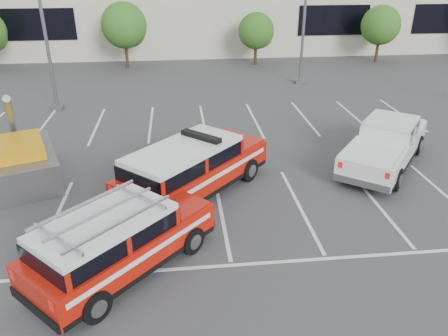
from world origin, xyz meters
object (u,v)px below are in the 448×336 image
at_px(light_pole_left, 41,12).
at_px(white_pickup, 385,148).
at_px(tree_mid_left, 125,27).
at_px(tree_mid_right, 257,32).
at_px(tree_right, 381,27).
at_px(light_pole_mid, 306,2).
at_px(utility_rig, 17,165).
at_px(fire_chief_suv, 193,171).
at_px(ladder_suv, 120,245).

height_order(light_pole_left, white_pickup, light_pole_left).
height_order(tree_mid_left, light_pole_left, light_pole_left).
xyz_separation_m(tree_mid_right, tree_right, (10.00, 0.00, 0.27)).
xyz_separation_m(light_pole_mid, white_pickup, (-0.04, -13.03, -4.45)).
xyz_separation_m(tree_mid_right, utility_rig, (-12.40, -19.11, -1.79)).
distance_m(tree_mid_left, fire_chief_suv, 21.16).
distance_m(tree_right, white_pickup, 20.84).
distance_m(white_pickup, utility_rig, 14.28).
bearing_deg(light_pole_mid, ladder_suv, -118.04).
bearing_deg(light_pole_mid, light_pole_left, -165.07).
xyz_separation_m(ladder_suv, utility_rig, (-4.34, 5.66, -0.11)).
height_order(tree_mid_left, white_pickup, tree_mid_left).
xyz_separation_m(light_pole_mid, utility_rig, (-14.31, -13.06, -4.47)).
relative_size(light_pole_mid, utility_rig, 2.09).
bearing_deg(light_pole_left, fire_chief_suv, -56.08).
xyz_separation_m(light_pole_left, ladder_suv, (5.03, -14.72, -4.37)).
bearing_deg(light_pole_left, tree_mid_left, 72.90).
bearing_deg(tree_mid_left, light_pole_mid, -26.92).
bearing_deg(tree_mid_right, white_pickup, -84.39).
relative_size(tree_right, light_pole_mid, 0.43).
bearing_deg(white_pickup, tree_mid_right, 134.35).
relative_size(light_pole_left, ladder_suv, 2.00).
height_order(light_pole_left, ladder_suv, light_pole_left).
bearing_deg(tree_right, light_pole_left, -156.49).
bearing_deg(utility_rig, ladder_suv, -73.28).
bearing_deg(tree_right, tree_mid_left, 180.00).
distance_m(tree_mid_right, light_pole_mid, 6.88).
height_order(tree_mid_right, tree_right, tree_right).
height_order(tree_mid_left, tree_mid_right, tree_mid_left).
bearing_deg(white_pickup, tree_mid_left, 160.64).
height_order(tree_mid_right, white_pickup, tree_mid_right).
distance_m(tree_right, light_pole_left, 25.30).
xyz_separation_m(light_pole_left, light_pole_mid, (15.00, 4.00, 0.00)).
bearing_deg(ladder_suv, tree_mid_right, 116.47).
bearing_deg(ladder_suv, light_pole_left, 153.36).
xyz_separation_m(tree_right, ladder_suv, (-18.06, -24.77, -1.95)).
relative_size(tree_mid_left, ladder_suv, 0.94).
bearing_deg(tree_mid_left, fire_chief_suv, -78.92).
xyz_separation_m(light_pole_left, white_pickup, (14.96, -9.03, -4.45)).
xyz_separation_m(fire_chief_suv, white_pickup, (7.83, 1.58, -0.14)).
relative_size(tree_mid_left, light_pole_left, 0.47).
relative_size(tree_right, light_pole_left, 0.43).
relative_size(white_pickup, utility_rig, 1.21).
height_order(light_pole_mid, utility_rig, light_pole_mid).
xyz_separation_m(tree_right, fire_chief_suv, (-15.95, -20.66, -1.90)).
relative_size(light_pole_mid, white_pickup, 1.72).
bearing_deg(light_pole_left, white_pickup, -31.11).
bearing_deg(utility_rig, tree_mid_left, 62.05).
xyz_separation_m(white_pickup, ladder_suv, (-9.94, -5.69, 0.09)).
relative_size(fire_chief_suv, utility_rig, 1.20).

